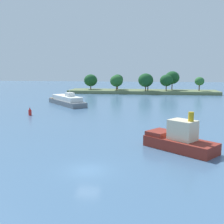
{
  "coord_description": "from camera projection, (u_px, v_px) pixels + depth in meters",
  "views": [
    {
      "loc": [
        6.48,
        -27.27,
        10.69
      ],
      "look_at": [
        -1.96,
        32.17,
        1.2
      ],
      "focal_mm": 44.26,
      "sensor_mm": 36.0,
      "label": 1
    }
  ],
  "objects": [
    {
      "name": "channel_buoy_red",
      "position": [
        30.0,
        112.0,
        63.57
      ],
      "size": [
        0.7,
        0.7,
        1.9
      ],
      "color": "red",
      "rests_on": "ground"
    },
    {
      "name": "tugboat",
      "position": [
        179.0,
        140.0,
        36.52
      ],
      "size": [
        9.83,
        8.87,
        5.26
      ],
      "color": "maroon",
      "rests_on": "ground"
    },
    {
      "name": "ground_plane",
      "position": [
        88.0,
        170.0,
        29.24
      ],
      "size": [
        400.0,
        400.0,
        0.0
      ],
      "primitive_type": "plane",
      "color": "#476B8E"
    },
    {
      "name": "white_riverboat",
      "position": [
        67.0,
        101.0,
        81.85
      ],
      "size": [
        15.11,
        16.41,
        5.19
      ],
      "color": "slate",
      "rests_on": "ground"
    },
    {
      "name": "treeline_island",
      "position": [
        141.0,
        86.0,
        120.47
      ],
      "size": [
        64.16,
        13.47,
        9.52
      ],
      "color": "#66754C",
      "rests_on": "ground"
    }
  ]
}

